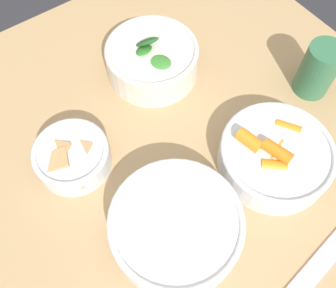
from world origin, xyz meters
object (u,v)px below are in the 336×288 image
at_px(bowl_greens, 152,59).
at_px(bowl_cookies, 72,156).
at_px(bowl_carrots, 275,155).
at_px(cup, 318,70).
at_px(bowl_beans_hotdog, 176,226).
at_px(ruler, 304,283).

height_order(bowl_greens, bowl_cookies, bowl_greens).
xyz_separation_m(bowl_carrots, bowl_greens, (0.05, -0.28, 0.01)).
xyz_separation_m(bowl_carrots, cup, (-0.17, -0.08, 0.02)).
height_order(bowl_carrots, bowl_cookies, bowl_carrots).
height_order(bowl_beans_hotdog, cup, cup).
relative_size(bowl_greens, bowl_beans_hotdog, 0.87).
xyz_separation_m(bowl_beans_hotdog, bowl_cookies, (0.07, -0.20, -0.00)).
bearing_deg(bowl_carrots, bowl_cookies, -35.88).
bearing_deg(bowl_beans_hotdog, bowl_carrots, -179.98).
height_order(bowl_carrots, cup, cup).
bearing_deg(cup, bowl_greens, -43.31).
relative_size(bowl_carrots, bowl_beans_hotdog, 0.94).
height_order(bowl_beans_hotdog, ruler, bowl_beans_hotdog).
relative_size(bowl_carrots, bowl_cookies, 1.48).
relative_size(ruler, cup, 3.28).
bearing_deg(bowl_cookies, bowl_carrots, 144.12).
distance_m(bowl_cookies, ruler, 0.41).
height_order(bowl_greens, ruler, bowl_greens).
xyz_separation_m(bowl_greens, cup, (-0.22, 0.21, 0.02)).
bearing_deg(bowl_beans_hotdog, cup, -168.49).
bearing_deg(bowl_carrots, bowl_greens, -80.20).
relative_size(bowl_greens, ruler, 0.51).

